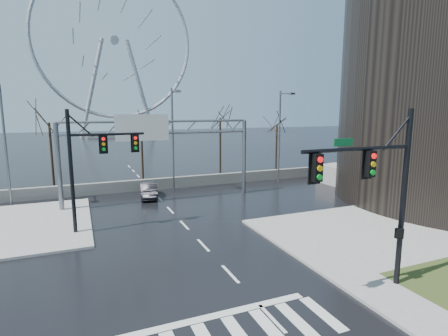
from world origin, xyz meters
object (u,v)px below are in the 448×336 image
ferris_wheel (115,47)px  car (149,190)px  signal_mast_near (382,184)px  signal_mast_far (90,159)px  sign_gantry (156,143)px

ferris_wheel → car: ferris_wheel is taller
signal_mast_near → ferris_wheel: 101.29m
signal_mast_far → ferris_wheel: bearing=82.8°
sign_gantry → ferris_wheel: 82.91m
sign_gantry → car: bearing=102.6°
signal_mast_near → signal_mast_far: 17.03m
ferris_wheel → signal_mast_near: bearing=-89.9°
signal_mast_near → ferris_wheel: bearing=90.1°
sign_gantry → ferris_wheel: bearing=86.2°
signal_mast_near → signal_mast_far: (-11.01, 13.00, -0.04)m
signal_mast_near → car: signal_mast_near is taller
ferris_wheel → signal_mast_far: bearing=-97.2°
signal_mast_near → car: 22.11m
signal_mast_far → sign_gantry: bearing=47.5°
signal_mast_far → sign_gantry: signal_mast_far is taller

